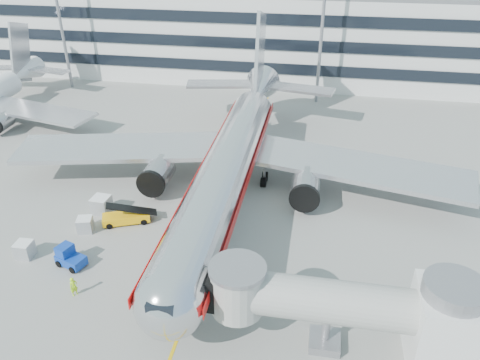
% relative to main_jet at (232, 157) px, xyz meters
% --- Properties ---
extents(ground, '(180.00, 180.00, 0.00)m').
position_rel_main_jet_xyz_m(ground, '(0.00, -11.72, -4.23)').
color(ground, gray).
rests_on(ground, ground).
extents(lead_in_line, '(0.25, 70.00, 0.01)m').
position_rel_main_jet_xyz_m(lead_in_line, '(0.00, -1.72, -4.23)').
color(lead_in_line, '#E4B30C').
rests_on(lead_in_line, ground).
extents(main_jet, '(50.95, 48.70, 16.06)m').
position_rel_main_jet_xyz_m(main_jet, '(0.00, 0.00, 0.00)').
color(main_jet, silver).
rests_on(main_jet, ground).
extents(jet_bridge, '(17.80, 4.50, 7.00)m').
position_rel_main_jet_xyz_m(jet_bridge, '(12.18, -19.72, -0.36)').
color(jet_bridge, silver).
rests_on(jet_bridge, ground).
extents(terminal, '(150.00, 24.25, 15.60)m').
position_rel_main_jet_xyz_m(terminal, '(0.00, 46.23, 3.57)').
color(terminal, silver).
rests_on(terminal, ground).
extents(light_mast_centre, '(2.40, 1.20, 25.45)m').
position_rel_main_jet_xyz_m(light_mast_centre, '(8.00, 30.28, 10.64)').
color(light_mast_centre, gray).
rests_on(light_mast_centre, ground).
extents(belt_loader, '(4.87, 3.29, 2.30)m').
position_rel_main_jet_xyz_m(belt_loader, '(-9.25, -7.81, -3.58)').
color(belt_loader, '#F9B00A').
rests_on(belt_loader, ground).
extents(baggage_tug, '(2.88, 2.29, 1.91)m').
position_rel_main_jet_xyz_m(baggage_tug, '(-11.63, -14.78, -3.40)').
color(baggage_tug, '#0E359C').
rests_on(baggage_tug, ground).
extents(cargo_container_left, '(1.70, 1.70, 1.47)m').
position_rel_main_jet_xyz_m(cargo_container_left, '(-12.59, -9.88, -3.49)').
color(cargo_container_left, '#B8BABF').
rests_on(cargo_container_left, ground).
extents(cargo_container_right, '(1.82, 1.82, 1.82)m').
position_rel_main_jet_xyz_m(cargo_container_right, '(-12.40, -6.56, -3.32)').
color(cargo_container_right, '#B8BABF').
rests_on(cargo_container_right, ground).
extents(cargo_container_front, '(1.46, 1.46, 1.50)m').
position_rel_main_jet_xyz_m(cargo_container_front, '(-16.14, -14.45, -3.48)').
color(cargo_container_front, '#B8BABF').
rests_on(cargo_container_front, ground).
extents(ramp_worker, '(0.72, 0.75, 1.73)m').
position_rel_main_jet_xyz_m(ramp_worker, '(-9.45, -18.18, -3.37)').
color(ramp_worker, '#B7F619').
rests_on(ramp_worker, ground).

